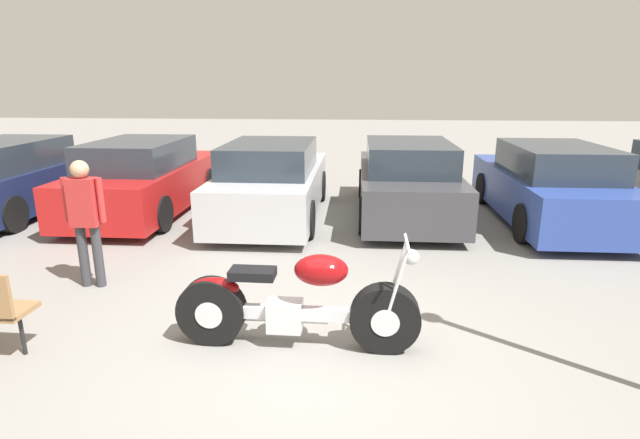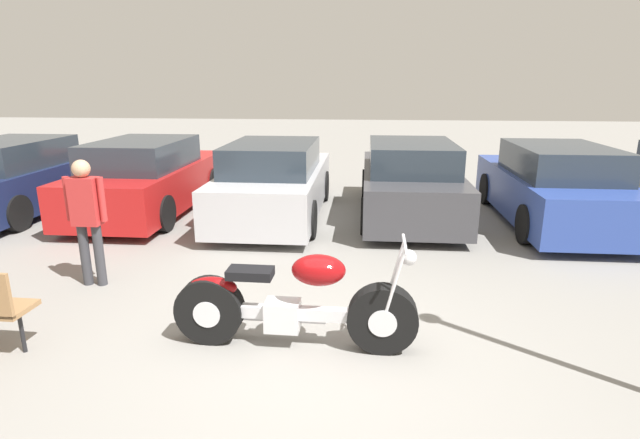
% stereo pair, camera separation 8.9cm
% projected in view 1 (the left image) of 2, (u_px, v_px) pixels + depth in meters
% --- Properties ---
extents(ground_plane, '(60.00, 60.00, 0.00)m').
position_uv_depth(ground_plane, '(310.00, 355.00, 4.80)').
color(ground_plane, gray).
extents(motorcycle, '(2.40, 0.62, 1.11)m').
position_uv_depth(motorcycle, '(295.00, 305.00, 4.86)').
color(motorcycle, black).
rests_on(motorcycle, ground_plane).
extents(parked_car_navy, '(1.82, 4.43, 1.45)m').
position_uv_depth(parked_car_navy, '(14.00, 179.00, 9.83)').
color(parked_car_navy, '#19234C').
rests_on(parked_car_navy, ground_plane).
extents(parked_car_red, '(1.82, 4.43, 1.45)m').
position_uv_depth(parked_car_red, '(145.00, 179.00, 9.85)').
color(parked_car_red, red).
rests_on(parked_car_red, ground_plane).
extents(parked_car_silver, '(1.82, 4.43, 1.45)m').
position_uv_depth(parked_car_silver, '(272.00, 182.00, 9.52)').
color(parked_car_silver, '#BCBCC1').
rests_on(parked_car_silver, ground_plane).
extents(parked_car_dark_grey, '(1.82, 4.43, 1.45)m').
position_uv_depth(parked_car_dark_grey, '(407.00, 181.00, 9.62)').
color(parked_car_dark_grey, '#3D3D42').
rests_on(parked_car_dark_grey, ground_plane).
extents(parked_car_blue, '(1.82, 4.43, 1.45)m').
position_uv_depth(parked_car_blue, '(549.00, 186.00, 9.15)').
color(parked_car_blue, '#2D479E').
rests_on(parked_car_blue, ground_plane).
extents(person_standing, '(0.52, 0.22, 1.63)m').
position_uv_depth(person_standing, '(85.00, 214.00, 6.17)').
color(person_standing, '#38383D').
rests_on(person_standing, ground_plane).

